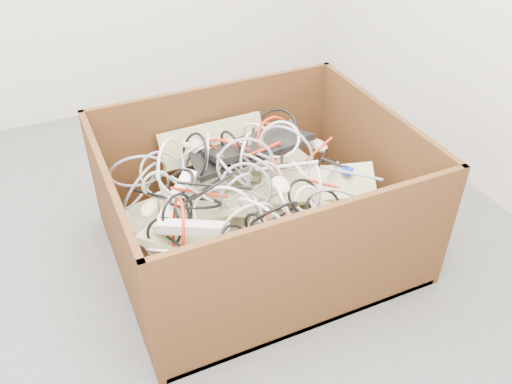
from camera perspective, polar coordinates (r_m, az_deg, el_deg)
name	(u,v)px	position (r m, az deg, el deg)	size (l,w,h in m)	color
ground	(192,256)	(2.40, -6.81, -6.76)	(3.00, 3.00, 0.00)	#535355
cardboard_box	(254,224)	(2.32, -0.16, -3.39)	(1.19, 0.99, 0.59)	#3A1F0E
keyboard_pile	(258,189)	(2.28, 0.25, 0.29)	(1.06, 0.89, 0.34)	tan
mice_scatter	(257,189)	(2.16, 0.11, 0.30)	(0.90, 0.78, 0.21)	beige
power_strip_left	(176,201)	(2.14, -8.44, -0.91)	(0.30, 0.06, 0.04)	white
power_strip_right	(193,228)	(2.00, -6.62, -3.75)	(0.26, 0.05, 0.04)	white
vga_plug	(347,171)	(2.30, 9.59, 2.25)	(0.04, 0.04, 0.02)	#0D23C6
cable_tangle	(233,182)	(2.13, -2.48, 1.08)	(1.03, 0.85, 0.47)	silver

